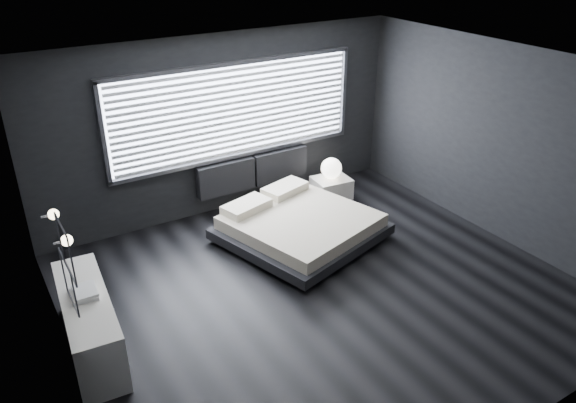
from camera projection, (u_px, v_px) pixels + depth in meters
room at (326, 191)px, 6.55m from camera, size 6.04×6.00×2.80m
window at (236, 111)px, 8.60m from camera, size 4.14×0.09×1.52m
headboard at (254, 171)px, 9.14m from camera, size 1.96×0.16×0.52m
sconce_near at (66, 241)px, 5.15m from camera, size 0.18×0.11×0.11m
sconce_far at (53, 214)px, 5.61m from camera, size 0.18×0.11×0.11m
wall_art_upper at (66, 249)px, 4.54m from camera, size 0.01×0.48×0.48m
wall_art_lower at (69, 282)px, 4.94m from camera, size 0.01×0.48×0.48m
bed at (299, 225)px, 8.21m from camera, size 2.46×2.40×0.52m
nightstand at (331, 188)px, 9.50m from camera, size 0.64×0.55×0.35m
orb_lamp at (331, 168)px, 9.38m from camera, size 0.35×0.35×0.35m
dresser at (89, 323)px, 6.06m from camera, size 0.62×1.75×0.69m
book_stack at (84, 292)px, 5.92m from camera, size 0.30×0.37×0.07m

